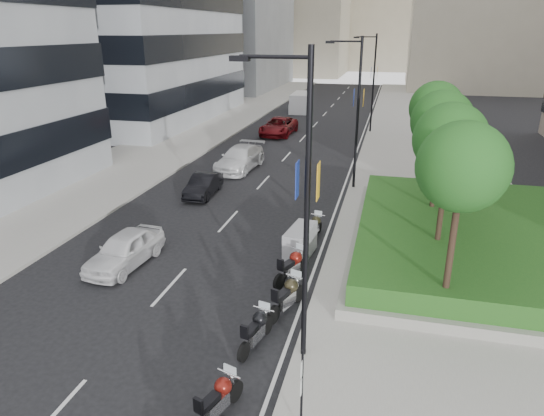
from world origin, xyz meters
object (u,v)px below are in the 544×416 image
(motorcycle_2, at_px, (256,330))
(car_d, at_px, (279,126))
(lamp_post_1, at_px, (356,107))
(parking_sign, at_px, (302,388))
(motorcycle_6, at_px, (315,227))
(delivery_van, at_px, (301,103))
(lamp_post_0, at_px, (301,199))
(motorcycle_1, at_px, (218,400))
(lamp_post_2, at_px, (372,78))
(car_b, at_px, (203,185))
(car_c, at_px, (240,158))
(motorcycle_3, at_px, (287,296))
(motorcycle_4, at_px, (292,266))
(motorcycle_5, at_px, (300,243))
(car_a, at_px, (125,249))

(motorcycle_2, relative_size, car_d, 0.37)
(lamp_post_1, distance_m, parking_sign, 20.33)
(motorcycle_6, height_order, delivery_van, delivery_van)
(lamp_post_0, relative_size, motorcycle_1, 4.37)
(motorcycle_6, bearing_deg, lamp_post_2, 6.93)
(car_b, height_order, car_c, car_c)
(lamp_post_1, relative_size, motorcycle_3, 4.05)
(car_d, distance_m, delivery_van, 13.81)
(motorcycle_3, relative_size, car_c, 0.40)
(lamp_post_2, xyz_separation_m, car_d, (-8.15, -3.06, -4.27))
(motorcycle_2, distance_m, car_d, 32.43)
(parking_sign, height_order, motorcycle_6, parking_sign)
(lamp_post_1, distance_m, motorcycle_6, 9.27)
(motorcycle_4, bearing_deg, car_c, 47.25)
(motorcycle_3, bearing_deg, car_b, 53.16)
(motorcycle_5, xyz_separation_m, motorcycle_6, (0.28, 2.17, -0.12))
(car_c, bearing_deg, motorcycle_2, -66.88)
(car_c, bearing_deg, car_d, 94.58)
(lamp_post_0, bearing_deg, motorcycle_1, -117.13)
(lamp_post_1, height_order, delivery_van, lamp_post_1)
(motorcycle_1, relative_size, motorcycle_3, 0.93)
(motorcycle_4, distance_m, delivery_van, 41.80)
(motorcycle_6, distance_m, car_c, 12.77)
(motorcycle_2, xyz_separation_m, car_b, (-7.06, 13.39, 0.06))
(lamp_post_1, xyz_separation_m, motorcycle_2, (-1.37, -16.78, -4.49))
(lamp_post_0, bearing_deg, motorcycle_5, 100.43)
(motorcycle_1, relative_size, motorcycle_5, 0.89)
(motorcycle_5, xyz_separation_m, car_c, (-6.79, 12.80, 0.13))
(delivery_van, bearing_deg, parking_sign, -81.04)
(lamp_post_1, xyz_separation_m, motorcycle_1, (-1.49, -19.91, -4.50))
(lamp_post_1, height_order, motorcycle_4, lamp_post_1)
(car_a, bearing_deg, lamp_post_1, 62.18)
(lamp_post_2, distance_m, motorcycle_5, 28.56)
(car_c, bearing_deg, car_a, -86.48)
(car_c, relative_size, car_d, 0.96)
(car_d, xyz_separation_m, delivery_van, (-0.53, 13.80, 0.23))
(lamp_post_1, height_order, motorcycle_2, lamp_post_1)
(lamp_post_0, distance_m, motorcycle_4, 6.51)
(lamp_post_0, bearing_deg, car_b, 121.75)
(lamp_post_0, xyz_separation_m, motorcycle_2, (-1.37, 0.22, -4.49))
(lamp_post_0, xyz_separation_m, car_b, (-8.42, 13.62, -4.43))
(motorcycle_1, xyz_separation_m, motorcycle_2, (0.12, 3.14, 0.01))
(car_a, bearing_deg, delivery_van, 95.56)
(motorcycle_4, height_order, motorcycle_6, motorcycle_4)
(lamp_post_2, height_order, motorcycle_5, lamp_post_2)
(parking_sign, bearing_deg, lamp_post_0, 102.33)
(car_b, distance_m, delivery_van, 32.12)
(parking_sign, bearing_deg, motorcycle_1, 177.64)
(lamp_post_2, relative_size, car_c, 1.63)
(lamp_post_0, distance_m, motorcycle_3, 5.12)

